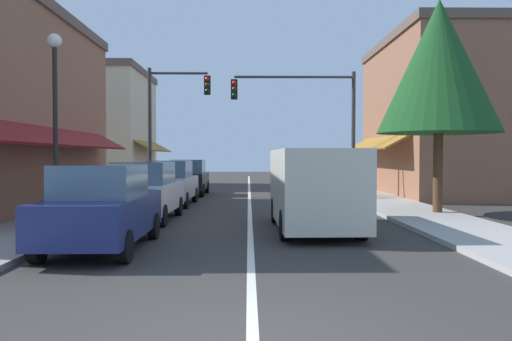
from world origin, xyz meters
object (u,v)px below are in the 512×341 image
at_px(tree_right_near, 439,67).
at_px(parked_car_second_left, 145,192).
at_px(traffic_signal_mast_arm, 311,111).
at_px(traffic_signal_left_corner, 169,113).
at_px(parked_car_far_left, 189,177).
at_px(street_lamp_left_near, 55,100).
at_px(van_in_lane, 313,187).
at_px(parked_car_third_left, 170,183).
at_px(parked_car_nearest_left, 102,208).

bearing_deg(tree_right_near, parked_car_second_left, -173.01).
relative_size(traffic_signal_mast_arm, traffic_signal_left_corner, 0.94).
bearing_deg(parked_car_far_left, street_lamp_left_near, -99.03).
bearing_deg(van_in_lane, street_lamp_left_near, 179.52).
relative_size(parked_car_second_left, parked_car_far_left, 1.01).
bearing_deg(parked_car_third_left, tree_right_near, -20.40).
distance_m(traffic_signal_mast_arm, tree_right_near, 7.64).
distance_m(parked_car_nearest_left, parked_car_far_left, 14.88).
bearing_deg(van_in_lane, tree_right_near, 34.31).
bearing_deg(parked_car_second_left, traffic_signal_left_corner, 95.97).
xyz_separation_m(van_in_lane, tree_right_near, (4.48, 3.17, 3.71)).
relative_size(traffic_signal_mast_arm, street_lamp_left_near, 1.15).
height_order(parked_car_third_left, van_in_lane, van_in_lane).
height_order(parked_car_second_left, traffic_signal_mast_arm, traffic_signal_mast_arm).
distance_m(parked_car_second_left, van_in_lane, 5.24).
bearing_deg(parked_car_far_left, parked_car_second_left, -90.54).
height_order(traffic_signal_mast_arm, traffic_signal_left_corner, traffic_signal_left_corner).
bearing_deg(street_lamp_left_near, parked_car_second_left, 48.43).
relative_size(parked_car_far_left, van_in_lane, 0.79).
bearing_deg(tree_right_near, traffic_signal_mast_arm, 115.82).
bearing_deg(parked_car_nearest_left, tree_right_near, 32.90).
xyz_separation_m(parked_car_nearest_left, parked_car_second_left, (-0.10, 4.75, 0.00)).
distance_m(parked_car_third_left, tree_right_near, 10.75).
bearing_deg(parked_car_second_left, tree_right_near, 8.55).
distance_m(parked_car_far_left, tree_right_near, 13.44).
bearing_deg(parked_car_third_left, traffic_signal_mast_arm, 29.06).
bearing_deg(traffic_signal_left_corner, van_in_lane, -63.69).
bearing_deg(street_lamp_left_near, traffic_signal_left_corner, 84.18).
height_order(parked_car_nearest_left, tree_right_near, tree_right_near).
distance_m(parked_car_far_left, street_lamp_left_near, 12.64).
relative_size(parked_car_far_left, street_lamp_left_near, 0.81).
bearing_deg(parked_car_nearest_left, street_lamp_left_near, 126.58).
xyz_separation_m(parked_car_second_left, tree_right_near, (9.30, 1.14, 3.97)).
xyz_separation_m(parked_car_third_left, tree_right_near, (9.28, -3.70, 3.97)).
distance_m(street_lamp_left_near, tree_right_near, 11.71).
distance_m(parked_car_nearest_left, traffic_signal_mast_arm, 14.38).
height_order(traffic_signal_left_corner, street_lamp_left_near, traffic_signal_left_corner).
bearing_deg(parked_car_third_left, parked_car_second_left, -88.91).
relative_size(parked_car_far_left, tree_right_near, 0.58).
distance_m(parked_car_third_left, traffic_signal_left_corner, 5.41).
height_order(parked_car_far_left, traffic_signal_left_corner, traffic_signal_left_corner).
relative_size(parked_car_second_left, tree_right_near, 0.59).
bearing_deg(parked_car_nearest_left, parked_car_second_left, 91.45).
height_order(parked_car_nearest_left, traffic_signal_mast_arm, traffic_signal_mast_arm).
bearing_deg(traffic_signal_left_corner, tree_right_near, -38.72).
height_order(van_in_lane, traffic_signal_left_corner, traffic_signal_left_corner).
relative_size(parked_car_second_left, parked_car_third_left, 1.00).
bearing_deg(tree_right_near, parked_car_third_left, 158.28).
bearing_deg(van_in_lane, parked_car_far_left, 110.10).
bearing_deg(van_in_lane, parked_car_third_left, 123.97).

